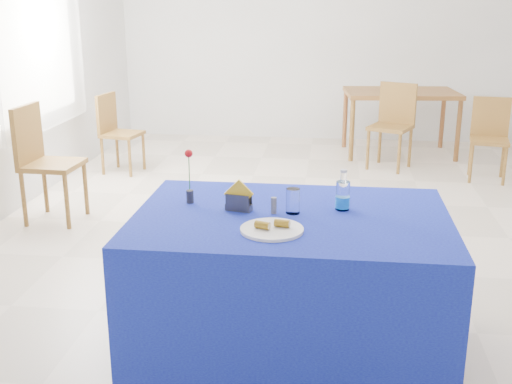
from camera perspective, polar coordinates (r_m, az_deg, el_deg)
floor at (r=5.24m, az=3.68°, el=-3.33°), size 7.00×7.00×0.00m
room_shell at (r=4.91m, az=4.08°, el=16.16°), size 7.00×7.00×7.00m
window_pane at (r=6.33m, az=-19.18°, el=13.70°), size 0.04×1.50×1.60m
curtain at (r=6.30m, az=-18.59°, el=13.75°), size 0.04×1.75×1.85m
plate at (r=3.03m, az=1.42°, el=-3.35°), size 0.30×0.30×0.01m
drinking_glass at (r=3.26m, az=3.30°, el=-0.81°), size 0.07×0.07×0.13m
salt_shaker at (r=3.30m, az=-1.75°, el=-0.99°), size 0.03×0.03×0.08m
pepper_shaker at (r=3.26m, az=1.59°, el=-1.21°), size 0.03×0.03×0.08m
blue_table at (r=3.40m, az=3.07°, el=-8.10°), size 1.60×1.10×0.76m
water_bottle at (r=3.34m, az=7.71°, el=-0.39°), size 0.08×0.08×0.21m
napkin_holder at (r=3.31m, az=-1.54°, el=-0.84°), size 0.15×0.08×0.17m
rose_vase at (r=3.42m, az=-5.94°, el=1.19°), size 0.04×0.04×0.29m
oak_table at (r=7.76m, az=12.75°, el=8.20°), size 1.35×0.94×0.76m
chair_bg_left at (r=7.17m, az=12.13°, el=6.33°), size 0.54×0.54×0.92m
chair_bg_right at (r=6.99m, az=20.05°, el=4.98°), size 0.43×0.43×0.83m
chair_win_a at (r=5.58m, az=-18.51°, el=3.13°), size 0.45×0.45×0.97m
chair_win_b at (r=6.99m, az=-12.40°, el=5.63°), size 0.43×0.43×0.84m
banana_pieces at (r=3.03m, az=1.48°, el=-2.88°), size 0.17×0.09×0.04m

